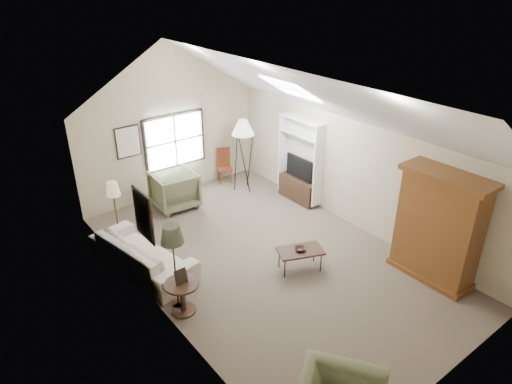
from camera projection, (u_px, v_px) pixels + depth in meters
room_shell at (270, 109)px, 8.14m from camera, size 5.01×8.01×4.00m
window at (175, 141)px, 11.78m from camera, size 1.72×0.08×1.42m
skylight at (291, 88)px, 9.48m from camera, size 0.80×1.20×0.52m
wall_art at (135, 176)px, 9.14m from camera, size 1.97×3.71×0.88m
armoire at (439, 227)px, 8.57m from camera, size 0.60×1.50×2.20m
tv_alcove at (300, 159)px, 11.47m from camera, size 0.32×1.30×2.10m
media_console at (298, 189)px, 11.84m from camera, size 0.34×1.18×0.60m
tv_panel at (299, 167)px, 11.56m from camera, size 0.05×0.90×0.55m
sofa at (143, 254)px, 9.09m from camera, size 1.39×2.56×0.71m
armchair_far at (174, 189)px, 11.43m from camera, size 1.09×1.12×0.95m
coffee_table at (300, 260)px, 9.13m from camera, size 1.02×0.80×0.46m
bowl at (300, 249)px, 9.01m from camera, size 0.28×0.28×0.05m
side_table at (183, 297)px, 7.98m from camera, size 0.71×0.71×0.61m
side_chair at (225, 166)px, 12.76m from camera, size 0.49×0.49×0.97m
tripod_lamp at (243, 155)px, 12.07m from camera, size 0.76×0.76×2.03m
dark_lamp at (175, 266)px, 7.88m from camera, size 0.47×0.47×1.69m
tan_lamp at (116, 213)px, 9.76m from camera, size 0.36×0.36×1.52m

